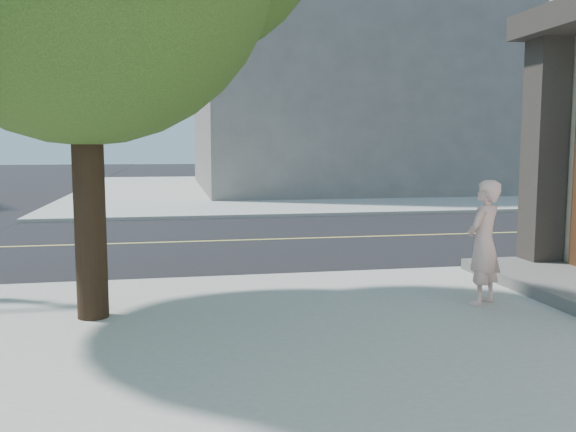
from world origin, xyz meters
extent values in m
cube|color=black|center=(0.00, 4.50, 0.01)|extent=(140.00, 9.00, 0.01)
cube|color=#ACACA3|center=(13.50, 21.50, 0.06)|extent=(29.00, 25.00, 0.12)
cube|color=slate|center=(9.20, -2.20, 0.21)|extent=(1.60, 4.00, 0.18)
cube|color=#35302B|center=(9.70, -0.50, 2.22)|extent=(0.55, 0.55, 4.20)
cube|color=slate|center=(14.00, 22.00, 7.12)|extent=(18.00, 16.00, 14.00)
imported|color=#FDC2B7|center=(7.56, -2.49, 0.96)|extent=(0.73, 0.69, 1.68)
cylinder|color=black|center=(2.48, -2.16, 2.03)|extent=(0.38, 0.38, 3.83)
camera|label=1|loc=(3.47, -9.98, 2.24)|focal=38.34mm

